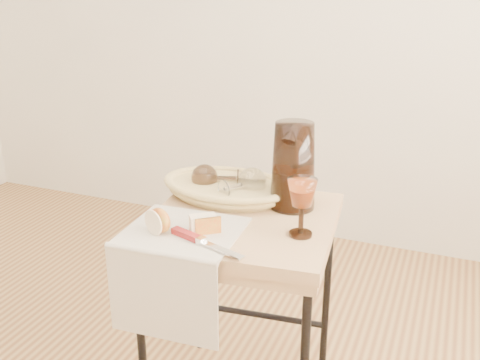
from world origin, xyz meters
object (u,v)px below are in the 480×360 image
at_px(side_table, 242,315).
at_px(table_knife, 204,241).
at_px(goblet_lying_a, 219,178).
at_px(tea_towel, 183,231).
at_px(wine_goblet, 302,207).
at_px(bread_basket, 227,189).
at_px(apple_half, 160,220).
at_px(pitcher, 293,166).
at_px(goblet_lying_b, 240,185).

xyz_separation_m(side_table, table_knife, (-0.03, -0.20, 0.34)).
relative_size(goblet_lying_a, table_knife, 0.59).
bearing_deg(tea_towel, wine_goblet, 15.40).
distance_m(tea_towel, goblet_lying_a, 0.29).
distance_m(tea_towel, bread_basket, 0.27).
distance_m(side_table, bread_basket, 0.39).
distance_m(apple_half, table_knife, 0.14).
distance_m(tea_towel, pitcher, 0.38).
bearing_deg(bread_basket, goblet_lying_a, 155.32).
bearing_deg(side_table, bread_basket, 129.82).
relative_size(bread_basket, apple_half, 4.91).
bearing_deg(goblet_lying_a, table_knife, 88.56).
bearing_deg(side_table, goblet_lying_a, 134.16).
height_order(goblet_lying_b, apple_half, goblet_lying_b).
bearing_deg(apple_half, goblet_lying_a, 106.91).
relative_size(side_table, goblet_lying_b, 4.59).
distance_m(tea_towel, table_knife, 0.10).
bearing_deg(pitcher, bread_basket, -174.21).
xyz_separation_m(goblet_lying_b, pitcher, (0.16, 0.03, 0.07)).
relative_size(pitcher, table_knife, 1.28).
xyz_separation_m(side_table, goblet_lying_b, (-0.05, 0.10, 0.38)).
bearing_deg(goblet_lying_b, apple_half, -170.26).
height_order(tea_towel, apple_half, apple_half).
bearing_deg(pitcher, wine_goblet, -61.72).
xyz_separation_m(goblet_lying_b, apple_half, (-0.12, -0.28, -0.02)).
height_order(goblet_lying_a, apple_half, goblet_lying_a).
bearing_deg(table_knife, pitcher, 86.30).
relative_size(wine_goblet, apple_half, 2.17).
height_order(side_table, bread_basket, bread_basket).
bearing_deg(goblet_lying_a, side_table, 115.05).
bearing_deg(goblet_lying_b, bread_basket, 100.16).
relative_size(goblet_lying_b, pitcher, 0.48).
xyz_separation_m(side_table, goblet_lying_a, (-0.13, 0.14, 0.38)).
bearing_deg(wine_goblet, table_knife, -143.79).
height_order(tea_towel, pitcher, pitcher).
bearing_deg(pitcher, goblet_lying_b, -165.91).
bearing_deg(table_knife, goblet_lying_a, 125.91).
distance_m(wine_goblet, table_knife, 0.27).
relative_size(goblet_lying_a, pitcher, 0.46).
height_order(goblet_lying_b, table_knife, goblet_lying_b).
bearing_deg(goblet_lying_b, table_knife, -143.84).
xyz_separation_m(apple_half, table_knife, (0.14, -0.02, -0.03)).
height_order(goblet_lying_a, wine_goblet, wine_goblet).
relative_size(apple_half, table_knife, 0.32).
xyz_separation_m(pitcher, apple_half, (-0.27, -0.31, -0.09)).
height_order(bread_basket, table_knife, bread_basket).
relative_size(tea_towel, bread_basket, 0.83).
bearing_deg(goblet_lying_b, wine_goblet, -91.06).
height_order(bread_basket, goblet_lying_a, goblet_lying_a).
bearing_deg(side_table, apple_half, -131.85).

